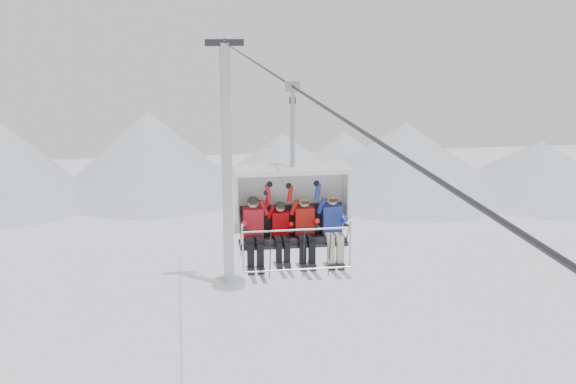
{
  "coord_description": "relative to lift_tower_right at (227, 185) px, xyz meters",
  "views": [
    {
      "loc": [
        -2.38,
        -15.81,
        14.84
      ],
      "look_at": [
        0.0,
        0.0,
        10.83
      ],
      "focal_mm": 45.0,
      "sensor_mm": 36.0,
      "label": 1
    }
  ],
  "objects": [
    {
      "name": "ridgeline",
      "position": [
        -1.58,
        20.05,
        -2.94
      ],
      "size": [
        72.0,
        21.0,
        7.0
      ],
      "color": "silver",
      "rests_on": "ground"
    },
    {
      "name": "skier_center_right",
      "position": [
        0.26,
        -22.82,
        4.44
      ],
      "size": [
        0.42,
        1.69,
        1.66
      ],
      "color": "red",
      "rests_on": "chairlift_carrier"
    },
    {
      "name": "lift_tower_right",
      "position": [
        0.0,
        0.0,
        0.0
      ],
      "size": [
        2.0,
        1.8,
        13.48
      ],
      "color": "#ACAEB3",
      "rests_on": "ground"
    },
    {
      "name": "chairlift_carrier",
      "position": [
        0.0,
        -22.51,
        4.93
      ],
      "size": [
        2.55,
        1.17,
        3.98
      ],
      "color": "black",
      "rests_on": "haul_cable"
    },
    {
      "name": "skier_far_right",
      "position": [
        0.88,
        -22.82,
        4.45
      ],
      "size": [
        0.43,
        1.69,
        1.7
      ],
      "color": "#293DAA",
      "rests_on": "chairlift_carrier"
    },
    {
      "name": "skier_center_left",
      "position": [
        -0.28,
        -22.83,
        4.39
      ],
      "size": [
        0.37,
        1.69,
        1.5
      ],
      "color": "#B30509",
      "rests_on": "chairlift_carrier"
    },
    {
      "name": "haul_cable",
      "position": [
        0.0,
        -22.0,
        7.52
      ],
      "size": [
        0.06,
        50.0,
        0.06
      ],
      "primitive_type": "cylinder",
      "rotation": [
        1.57,
        0.0,
        0.0
      ],
      "color": "#29292E",
      "rests_on": "lift_tower_left"
    },
    {
      "name": "skier_far_left",
      "position": [
        -0.88,
        -22.82,
        4.46
      ],
      "size": [
        0.44,
        1.69,
        1.72
      ],
      "color": "red",
      "rests_on": "chairlift_carrier"
    }
  ]
}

